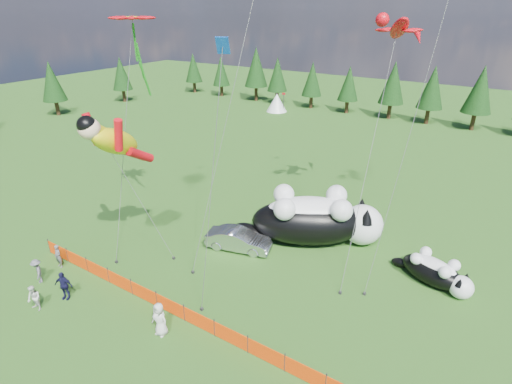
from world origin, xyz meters
TOP-DOWN VIEW (x-y plane):
  - ground at (0.00, 0.00)m, footprint 160.00×160.00m
  - safety_fence at (0.00, -3.00)m, footprint 22.06×0.06m
  - tree_line at (0.00, 45.00)m, footprint 90.00×4.00m
  - festival_tents at (11.00, 40.00)m, footprint 50.00×3.20m
  - cat_large at (3.41, 7.93)m, footprint 9.66×7.17m
  - cat_small at (11.50, 7.38)m, footprint 4.92×2.86m
  - car at (-0.54, 4.22)m, footprint 4.71×2.65m
  - spectator_a at (-9.00, -3.60)m, footprint 0.60×0.41m
  - spectator_b at (-6.43, -6.72)m, footprint 0.77×0.46m
  - spectator_c at (-5.94, -5.25)m, footprint 1.17×0.91m
  - spectator_d at (-8.61, -5.21)m, footprint 1.15×0.96m
  - spectator_e at (0.61, -4.34)m, footprint 0.93×0.61m
  - superhero_kite at (-5.40, -0.72)m, footprint 5.47×5.73m
  - gecko_kite at (6.20, 12.14)m, footprint 4.37×11.64m
  - flower_kite at (-6.37, 2.42)m, footprint 3.26×5.54m
  - diamond_kite_c at (3.13, -1.87)m, footprint 2.58×0.46m

SIDE VIEW (x-z plane):
  - ground at x=0.00m, z-range 0.00..0.00m
  - safety_fence at x=0.00m, z-range -0.05..1.05m
  - car at x=-0.54m, z-range 0.00..1.47m
  - spectator_b at x=-6.43m, z-range 0.00..1.56m
  - spectator_d at x=-8.61m, z-range 0.00..1.58m
  - spectator_a at x=-9.00m, z-range 0.00..1.59m
  - cat_small at x=11.50m, z-range -0.05..1.78m
  - spectator_c at x=-5.94m, z-range 0.00..1.78m
  - spectator_e at x=0.61m, z-range 0.00..1.90m
  - festival_tents at x=11.00m, z-range 0.00..2.80m
  - cat_large at x=3.41m, z-range -0.10..3.73m
  - tree_line at x=0.00m, z-range 0.00..8.00m
  - superhero_kite at x=-5.40m, z-range 2.96..13.43m
  - diamond_kite_c at x=3.13m, z-range 5.75..20.22m
  - gecko_kite at x=6.20m, z-range 5.76..22.03m
  - flower_kite at x=-6.37m, z-range 6.92..21.80m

